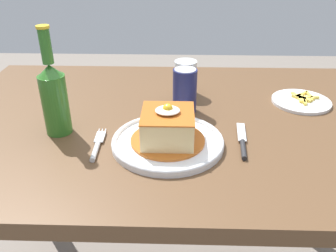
% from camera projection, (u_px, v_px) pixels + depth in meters
% --- Properties ---
extents(dining_table, '(1.30, 0.83, 0.76)m').
position_uv_depth(dining_table, '(179.00, 152.00, 1.02)').
color(dining_table, brown).
rests_on(dining_table, ground_plane).
extents(main_plate, '(0.27, 0.27, 0.02)m').
position_uv_depth(main_plate, '(168.00, 142.00, 0.84)').
color(main_plate, white).
rests_on(main_plate, dining_table).
extents(sandwich_meal, '(0.18, 0.18, 0.10)m').
position_uv_depth(sandwich_meal, '(168.00, 128.00, 0.82)').
color(sandwich_meal, '#B75B1E').
rests_on(sandwich_meal, main_plate).
extents(fork, '(0.02, 0.14, 0.01)m').
position_uv_depth(fork, '(97.00, 146.00, 0.83)').
color(fork, silver).
rests_on(fork, dining_table).
extents(knife, '(0.03, 0.17, 0.01)m').
position_uv_depth(knife, '(243.00, 144.00, 0.84)').
color(knife, '#262628').
rests_on(knife, dining_table).
extents(soda_can, '(0.07, 0.07, 0.12)m').
position_uv_depth(soda_can, '(185.00, 91.00, 0.97)').
color(soda_can, '#191E51').
rests_on(soda_can, dining_table).
extents(beer_bottle_green, '(0.06, 0.06, 0.27)m').
position_uv_depth(beer_bottle_green, '(54.00, 96.00, 0.85)').
color(beer_bottle_green, '#2D6B23').
rests_on(beer_bottle_green, dining_table).
extents(drinking_glass, '(0.07, 0.07, 0.10)m').
position_uv_depth(drinking_glass, '(185.00, 80.00, 1.09)').
color(drinking_glass, gold).
rests_on(drinking_glass, dining_table).
extents(side_plate_fries, '(0.17, 0.17, 0.02)m').
position_uv_depth(side_plate_fries, '(301.00, 101.00, 1.05)').
color(side_plate_fries, white).
rests_on(side_plate_fries, dining_table).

